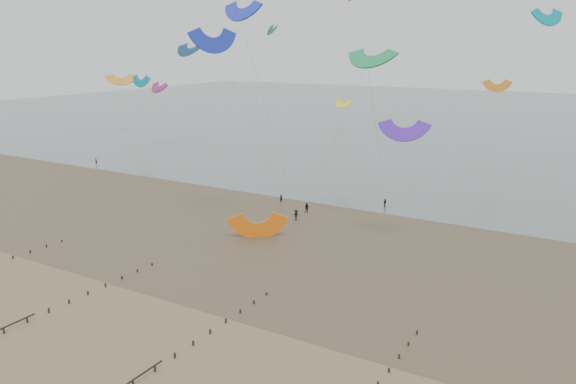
{
  "coord_description": "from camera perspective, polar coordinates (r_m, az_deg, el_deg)",
  "views": [
    {
      "loc": [
        36.75,
        -38.56,
        28.09
      ],
      "look_at": [
        -2.54,
        28.0,
        8.0
      ],
      "focal_mm": 35.0,
      "sensor_mm": 36.0,
      "label": 1
    }
  ],
  "objects": [
    {
      "name": "kitesurfer_lead",
      "position": [
        104.13,
        -0.71,
        -0.65
      ],
      "size": [
        0.57,
        0.39,
        1.53
      ],
      "primitive_type": "imported",
      "rotation": [
        0.0,
        0.0,
        3.19
      ],
      "color": "black",
      "rests_on": "ground"
    },
    {
      "name": "ground",
      "position": [
        60.22,
        -11.87,
        -13.57
      ],
      "size": [
        500.0,
        500.0,
        0.0
      ],
      "primitive_type": "plane",
      "color": "brown",
      "rests_on": "ground"
    },
    {
      "name": "kites_airborne",
      "position": [
        135.12,
        5.68,
        12.21
      ],
      "size": [
        240.61,
        119.51,
        41.57
      ],
      "color": "orange",
      "rests_on": "ground"
    },
    {
      "name": "grounded_kite",
      "position": [
        85.7,
        -3.06,
        -4.58
      ],
      "size": [
        9.62,
        9.26,
        4.18
      ],
      "primitive_type": null,
      "rotation": [
        1.54,
        0.0,
        0.63
      ],
      "color": "orange",
      "rests_on": "ground"
    },
    {
      "name": "sea_and_shore",
      "position": [
        88.2,
        1.26,
        -4.0
      ],
      "size": [
        500.0,
        665.0,
        0.03
      ],
      "color": "#475654",
      "rests_on": "ground"
    },
    {
      "name": "kitesurfers",
      "position": [
        91.88,
        18.22,
        -3.43
      ],
      "size": [
        153.16,
        17.14,
        1.84
      ],
      "color": "black",
      "rests_on": "ground"
    }
  ]
}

